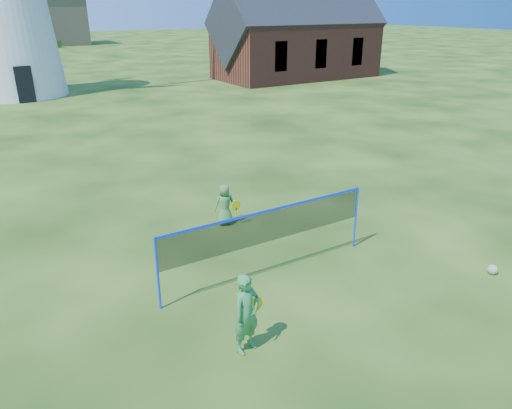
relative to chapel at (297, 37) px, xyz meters
The scene contains 6 objects.
ground 31.66m from the chapel, 127.45° to the right, with size 220.00×220.00×0.00m, color black.
chapel is the anchor object (origin of this frame).
badminton_net 31.40m from the chapel, 127.17° to the right, with size 5.05×0.05×1.55m.
player_girl 33.98m from the chapel, 127.46° to the right, with size 0.72×0.46×1.45m.
player_boy 28.97m from the chapel, 129.83° to the right, with size 0.67×0.47×1.13m.
play_ball 31.41m from the chapel, 118.11° to the right, with size 0.22×0.22×0.22m, color green.
Camera 1 is at (-4.88, -7.72, 5.50)m, focal length 33.98 mm.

